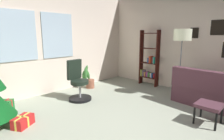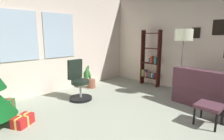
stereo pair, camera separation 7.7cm
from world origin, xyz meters
The scene contains 10 objects.
ground_plane centered at (0.00, 0.00, -0.05)m, with size 5.27×6.20×0.10m, color #9DA591.
wall_back_with_windows centered at (-0.02, 3.15, 1.44)m, with size 5.27×0.12×2.86m.
wall_right_with_frames centered at (2.69, 0.00, 1.43)m, with size 0.12×6.20×2.86m.
footstool centered at (0.97, -0.63, 0.33)m, with size 0.43×0.41×0.38m.
gift_box_red centered at (-1.43, 1.67, 0.09)m, with size 0.42×0.37×0.19m.
gift_box_green centered at (-1.43, 2.56, 0.13)m, with size 0.30×0.30×0.26m.
office_chair centered at (0.06, 2.09, 0.39)m, with size 0.56×0.56×0.99m.
bookshelf centered at (2.42, 1.57, 0.78)m, with size 0.18×0.64×1.74m.
floor_lamp centered at (2.00, 0.39, 1.51)m, with size 0.43×0.43×1.74m.
potted_plant centered at (0.86, 2.72, 0.27)m, with size 0.35×0.42×0.69m.
Camera 2 is at (-2.36, -1.54, 1.59)m, focal length 28.60 mm.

